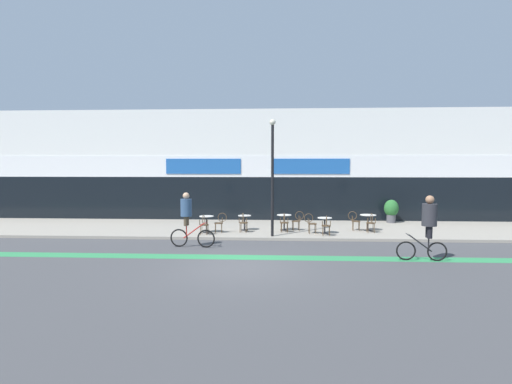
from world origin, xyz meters
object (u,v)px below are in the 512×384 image
Objects in this scene: bistro_table_3 at (325,222)px; cyclist_0 at (188,216)px; bistro_table_0 at (207,221)px; lamp_post at (272,169)px; cafe_chair_2_near at (284,221)px; cyclist_1 at (428,221)px; cafe_chair_1_near at (243,221)px; bistro_table_1 at (245,220)px; cafe_chair_0_near at (204,223)px; cafe_chair_3_near at (326,224)px; cafe_chair_4_near at (371,221)px; cafe_chair_4_side at (354,219)px; cafe_chair_0_side at (220,221)px; planter_pot at (391,210)px; cafe_chair_2_side at (298,219)px; cafe_chair_3_side at (311,222)px; bistro_table_2 at (284,219)px.

cyclist_0 is at bearing -154.25° from bistro_table_3.
bistro_table_0 is 0.15× the size of lamp_post.
lamp_post is (-0.53, -1.01, 2.38)m from cafe_chair_2_near.
cyclist_0 is 0.97× the size of cyclist_1.
cafe_chair_1_near is 3.42m from cyclist_0.
cafe_chair_0_near reaches higher than bistro_table_1.
cafe_chair_1_near is 1.00× the size of cafe_chair_3_near.
cafe_chair_4_near and cafe_chair_4_side have the same top height.
bistro_table_1 is 3.13m from lamp_post.
cafe_chair_0_side and cafe_chair_4_side have the same top height.
bistro_table_3 is at bearing 0.21° from bistro_table_0.
cafe_chair_2_near reaches higher than bistro_table_0.
cafe_chair_3_near is at bearing -132.89° from planter_pot.
cafe_chair_2_side is at bearing -39.30° from cafe_chair_2_near.
cafe_chair_4_near is (2.74, 0.31, 0.00)m from cafe_chair_3_side.
planter_pot is at bearing -93.44° from cyclist_1.
lamp_post is (-1.71, -0.80, 2.38)m from cafe_chair_3_side.
cafe_chair_2_near is 2.64m from lamp_post.
cyclist_1 is at bearing -55.93° from cafe_chair_3_side.
cafe_chair_3_side is 5.67m from cyclist_0.
cafe_chair_3_side is at bearing -86.58° from cafe_chair_1_near.
cafe_chair_3_side is 2.32m from cafe_chair_4_side.
cafe_chair_2_side is 2.67m from cafe_chair_4_side.
cafe_chair_4_side reaches higher than bistro_table_3.
lamp_post is at bearing 98.66° from cafe_chair_3_near.
cyclist_1 is (4.66, -4.70, 0.68)m from cafe_chair_2_near.
cafe_chair_3_near and cafe_chair_4_near have the same top height.
cafe_chair_2_near is 1.00× the size of cafe_chair_4_side.
planter_pot reaches higher than bistro_table_3.
cafe_chair_0_near is 3.84m from lamp_post.
cafe_chair_1_near is 1.00× the size of cafe_chair_2_near.
planter_pot is (5.12, 2.79, 0.17)m from cafe_chair_2_side.
cyclist_1 reaches higher than cafe_chair_1_near.
bistro_table_1 is 3.12m from cafe_chair_3_side.
lamp_post reaches higher than bistro_table_0.
cafe_chair_3_side reaches higher than bistro_table_0.
cafe_chair_4_near is at bearing 176.57° from cafe_chair_0_side.
bistro_table_3 is 0.79× the size of cafe_chair_2_side.
bistro_table_2 is 0.81× the size of cafe_chair_2_side.
cafe_chair_4_near is at bearing -62.17° from cafe_chair_3_near.
cafe_chair_2_near is 1.00× the size of cafe_chair_2_side.
cafe_chair_3_side is at bearing -94.28° from cafe_chair_2_near.
cyclist_0 is (-1.91, -2.77, 0.58)m from cafe_chair_1_near.
cafe_chair_0_near is at bearing -20.96° from cyclist_1.
cafe_chair_3_side is 0.42× the size of cyclist_0.
bistro_table_0 reaches higher than bistro_table_1.
bistro_table_3 is at bearing -3.26° from cafe_chair_3_side.
cafe_chair_4_near is 0.42× the size of cyclist_0.
bistro_table_0 is 0.84× the size of cafe_chair_4_near.
cafe_chair_0_near is 1.00× the size of cafe_chair_4_near.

